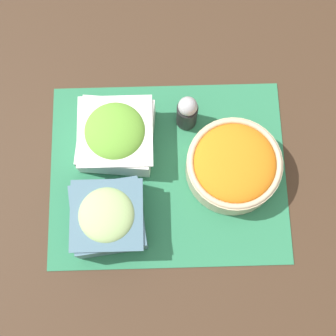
% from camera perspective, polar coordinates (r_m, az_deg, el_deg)
% --- Properties ---
extents(ground_plane, '(3.00, 3.00, 0.00)m').
position_cam_1_polar(ground_plane, '(0.91, -0.00, -0.55)').
color(ground_plane, '#422D1E').
extents(placemat, '(0.46, 0.36, 0.00)m').
position_cam_1_polar(placemat, '(0.91, -0.00, -0.52)').
color(placemat, '#2D7A51').
rests_on(placemat, ground_plane).
extents(lettuce_bowl, '(0.15, 0.15, 0.08)m').
position_cam_1_polar(lettuce_bowl, '(0.89, -6.36, 4.08)').
color(lettuce_bowl, white).
rests_on(lettuce_bowl, placemat).
extents(carrot_bowl, '(0.18, 0.18, 0.08)m').
position_cam_1_polar(carrot_bowl, '(0.88, 8.02, 0.33)').
color(carrot_bowl, beige).
rests_on(carrot_bowl, placemat).
extents(cucumber_bowl, '(0.14, 0.14, 0.08)m').
position_cam_1_polar(cucumber_bowl, '(0.85, -7.32, -5.94)').
color(cucumber_bowl, slate).
rests_on(cucumber_bowl, placemat).
extents(pepper_shaker, '(0.04, 0.04, 0.09)m').
position_cam_1_polar(pepper_shaker, '(0.89, 2.35, 6.81)').
color(pepper_shaker, black).
rests_on(pepper_shaker, placemat).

